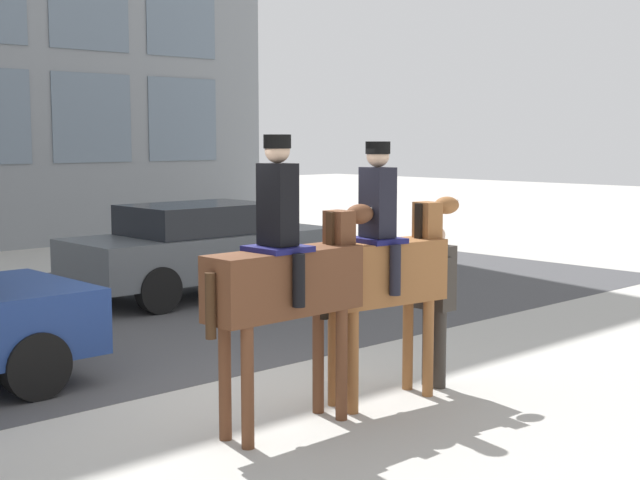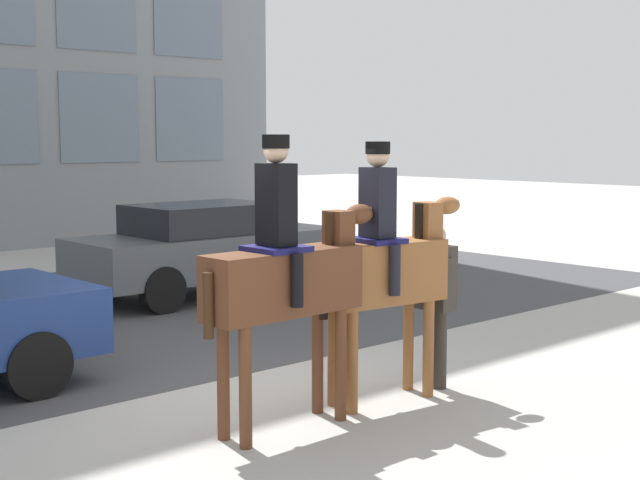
% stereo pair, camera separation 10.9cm
% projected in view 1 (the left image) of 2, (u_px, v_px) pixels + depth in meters
% --- Properties ---
extents(ground_plane, '(80.00, 80.00, 0.00)m').
position_uv_depth(ground_plane, '(250.00, 390.00, 9.25)').
color(ground_plane, '#B2AFA8').
extents(road_surface, '(21.21, 8.50, 0.01)m').
position_uv_depth(road_surface, '(42.00, 321.00, 12.70)').
color(road_surface, '#444447').
rests_on(road_surface, ground_plane).
extents(mounted_horse_lead, '(1.97, 0.65, 2.63)m').
position_uv_depth(mounted_horse_lead, '(287.00, 275.00, 7.86)').
color(mounted_horse_lead, '#59331E').
rests_on(mounted_horse_lead, ground_plane).
extents(mounted_horse_companion, '(1.76, 0.65, 2.57)m').
position_uv_depth(mounted_horse_companion, '(385.00, 265.00, 8.74)').
color(mounted_horse_companion, brown).
rests_on(mounted_horse_companion, ground_plane).
extents(pedestrian_bystander, '(0.82, 0.43, 1.70)m').
position_uv_depth(pedestrian_bystander, '(435.00, 293.00, 9.25)').
color(pedestrian_bystander, '#332D28').
rests_on(pedestrian_bystander, ground_plane).
extents(street_car_far_lane, '(4.51, 1.86, 1.53)m').
position_uv_depth(street_car_far_lane, '(202.00, 247.00, 14.69)').
color(street_car_far_lane, '#51565B').
rests_on(street_car_far_lane, ground_plane).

